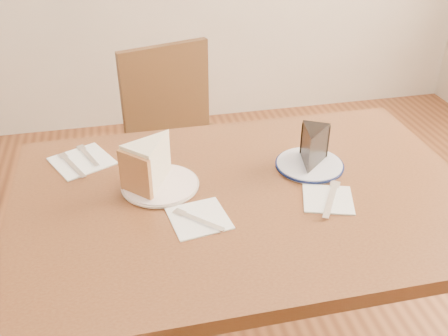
# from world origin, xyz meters

# --- Properties ---
(table) EXTENTS (1.20, 0.80, 0.75)m
(table) POSITION_xyz_m (0.00, 0.00, 0.65)
(table) COLOR #492613
(table) RESTS_ON ground
(chair_far) EXTENTS (0.54, 0.54, 0.88)m
(chair_far) POSITION_xyz_m (-0.07, 0.71, 0.49)
(chair_far) COLOR #392111
(chair_far) RESTS_ON ground
(plate_cream) EXTENTS (0.20, 0.20, 0.01)m
(plate_cream) POSITION_xyz_m (-0.22, 0.07, 0.76)
(plate_cream) COLOR white
(plate_cream) RESTS_ON table
(plate_navy) EXTENTS (0.18, 0.18, 0.01)m
(plate_navy) POSITION_xyz_m (0.21, 0.08, 0.76)
(plate_navy) COLOR silver
(plate_navy) RESTS_ON table
(carrot_cake) EXTENTS (0.16, 0.16, 0.11)m
(carrot_cake) POSITION_xyz_m (-0.23, 0.09, 0.82)
(carrot_cake) COLOR beige
(carrot_cake) RESTS_ON plate_cream
(chocolate_cake) EXTENTS (0.12, 0.13, 0.09)m
(chocolate_cake) POSITION_xyz_m (0.21, 0.08, 0.81)
(chocolate_cake) COLOR black
(chocolate_cake) RESTS_ON plate_navy
(napkin_cream) EXTENTS (0.15, 0.15, 0.00)m
(napkin_cream) POSITION_xyz_m (-0.14, -0.09, 0.75)
(napkin_cream) COLOR white
(napkin_cream) RESTS_ON table
(napkin_navy) EXTENTS (0.16, 0.16, 0.00)m
(napkin_navy) POSITION_xyz_m (0.19, -0.08, 0.75)
(napkin_navy) COLOR white
(napkin_navy) RESTS_ON table
(napkin_spare) EXTENTS (0.20, 0.20, 0.00)m
(napkin_spare) POSITION_xyz_m (-0.42, 0.25, 0.75)
(napkin_spare) COLOR white
(napkin_spare) RESTS_ON table
(fork_cream) EXTENTS (0.11, 0.11, 0.00)m
(fork_cream) POSITION_xyz_m (-0.14, -0.10, 0.76)
(fork_cream) COLOR silver
(fork_cream) RESTS_ON napkin_cream
(knife_navy) EXTENTS (0.10, 0.15, 0.00)m
(knife_navy) POSITION_xyz_m (0.20, -0.09, 0.76)
(knife_navy) COLOR silver
(knife_navy) RESTS_ON napkin_navy
(fork_spare) EXTENTS (0.06, 0.14, 0.00)m
(fork_spare) POSITION_xyz_m (-0.40, 0.27, 0.76)
(fork_spare) COLOR silver
(fork_spare) RESTS_ON napkin_spare
(knife_spare) EXTENTS (0.08, 0.15, 0.00)m
(knife_spare) POSITION_xyz_m (-0.45, 0.23, 0.76)
(knife_spare) COLOR silver
(knife_spare) RESTS_ON napkin_spare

